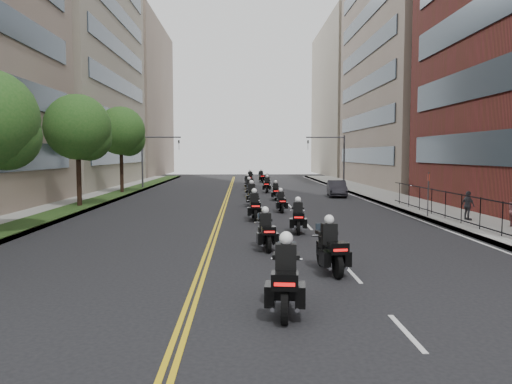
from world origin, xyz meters
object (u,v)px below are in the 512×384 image
at_px(motorcycle_0, 286,281).
at_px(parked_sedan, 337,189).
at_px(motorcycle_8, 249,188).
at_px(motorcycle_4, 254,208).
at_px(motorcycle_6, 252,196).
at_px(motorcycle_11, 267,181).
at_px(motorcycle_12, 250,179).
at_px(motorcycle_7, 276,192).
at_px(motorcycle_5, 281,203).
at_px(motorcycle_2, 266,233).
at_px(motorcycle_10, 248,183).
at_px(motorcycle_3, 298,219).
at_px(motorcycle_13, 261,177).
at_px(motorcycle_9, 267,185).
at_px(motorcycle_1, 330,250).
at_px(pedestrian_c, 468,206).

distance_m(motorcycle_0, parked_sedan, 32.15).
relative_size(motorcycle_0, motorcycle_8, 1.12).
bearing_deg(motorcycle_0, motorcycle_4, 97.56).
height_order(motorcycle_6, motorcycle_11, motorcycle_6).
bearing_deg(motorcycle_12, motorcycle_7, -77.43).
relative_size(motorcycle_5, motorcycle_7, 0.97).
distance_m(motorcycle_2, motorcycle_11, 36.38).
distance_m(motorcycle_10, parked_sedan, 11.49).
xyz_separation_m(motorcycle_12, parked_sedan, (7.23, -16.41, -0.04)).
xyz_separation_m(motorcycle_4, motorcycle_11, (2.12, 27.81, -0.08)).
distance_m(motorcycle_3, motorcycle_7, 16.46).
bearing_deg(motorcycle_4, motorcycle_13, 84.48).
bearing_deg(parked_sedan, motorcycle_12, 119.44).
distance_m(motorcycle_5, motorcycle_13, 32.19).
xyz_separation_m(motorcycle_10, parked_sedan, (7.61, -8.61, 0.05)).
bearing_deg(motorcycle_8, motorcycle_13, 78.82).
bearing_deg(motorcycle_9, motorcycle_13, 95.67).
distance_m(motorcycle_6, motorcycle_11, 20.50).
bearing_deg(motorcycle_13, motorcycle_7, -96.80).
bearing_deg(motorcycle_0, motorcycle_11, 94.09).
bearing_deg(motorcycle_10, motorcycle_1, -94.04).
xyz_separation_m(motorcycle_0, motorcycle_12, (-0.06, 47.75, -0.01)).
xyz_separation_m(motorcycle_0, motorcycle_5, (1.46, 20.02, -0.14)).
bearing_deg(motorcycle_13, motorcycle_3, -97.10).
bearing_deg(motorcycle_8, motorcycle_5, -87.32).
bearing_deg(motorcycle_6, motorcycle_9, 77.85).
bearing_deg(motorcycle_5, motorcycle_2, -99.80).
bearing_deg(motorcycle_7, motorcycle_6, -112.29).
xyz_separation_m(motorcycle_5, motorcycle_7, (0.22, 8.16, 0.02)).
distance_m(motorcycle_11, pedestrian_c, 30.62).
height_order(motorcycle_4, motorcycle_8, motorcycle_4).
height_order(motorcycle_0, motorcycle_13, motorcycle_0).
bearing_deg(pedestrian_c, motorcycle_9, 7.18).
xyz_separation_m(motorcycle_3, motorcycle_6, (-1.94, 11.91, 0.06)).
bearing_deg(motorcycle_2, motorcycle_7, 79.23).
relative_size(motorcycle_12, pedestrian_c, 1.61).
height_order(motorcycle_5, motorcycle_13, motorcycle_13).
xyz_separation_m(motorcycle_0, motorcycle_11, (1.80, 44.02, -0.12)).
xyz_separation_m(motorcycle_2, parked_sedan, (7.28, 23.65, 0.04)).
distance_m(motorcycle_7, motorcycle_10, 11.96).
xyz_separation_m(motorcycle_1, motorcycle_6, (-2.06, 19.76, 0.02)).
height_order(motorcycle_13, parked_sedan, motorcycle_13).
xyz_separation_m(motorcycle_3, motorcycle_13, (-0.14, 40.49, 0.03)).
distance_m(motorcycle_0, motorcycle_10, 39.95).
bearing_deg(motorcycle_1, motorcycle_2, 108.36).
bearing_deg(motorcycle_10, motorcycle_13, 73.74).
distance_m(motorcycle_5, pedestrian_c, 10.93).
height_order(motorcycle_1, parked_sedan, motorcycle_1).
distance_m(motorcycle_1, motorcycle_8, 28.37).
bearing_deg(parked_sedan, motorcycle_3, -100.20).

